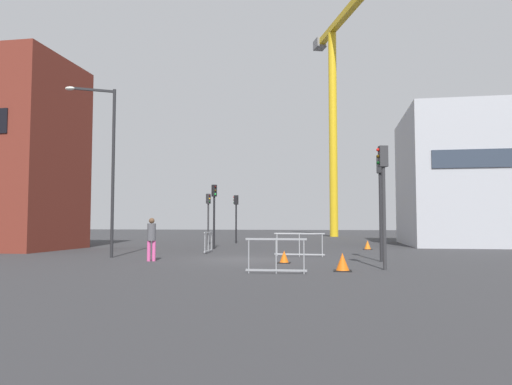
{
  "coord_description": "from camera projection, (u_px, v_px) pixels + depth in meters",
  "views": [
    {
      "loc": [
        3.91,
        -19.82,
        1.56
      ],
      "look_at": [
        0.0,
        3.57,
        3.05
      ],
      "focal_mm": 33.55,
      "sensor_mm": 36.0,
      "label": 1
    }
  ],
  "objects": [
    {
      "name": "traffic_light_crosswalk",
      "position": [
        208.0,
        210.0,
        33.81
      ],
      "size": [
        0.37,
        0.37,
        3.59
      ],
      "color": "#2D2D30",
      "rests_on": "ground"
    },
    {
      "name": "traffic_light_corner",
      "position": [
        380.0,
        191.0,
        19.19
      ],
      "size": [
        0.29,
        0.39,
        4.25
      ],
      "color": "#232326",
      "rests_on": "ground"
    },
    {
      "name": "pedestrian_walking",
      "position": [
        152.0,
        236.0,
        19.31
      ],
      "size": [
        0.34,
        0.34,
        1.74
      ],
      "color": "#D14C8C",
      "rests_on": "ground"
    },
    {
      "name": "streetlamp_tall",
      "position": [
        107.0,
        157.0,
        21.39
      ],
      "size": [
        1.96,
        1.07,
        7.59
      ],
      "color": "#232326",
      "rests_on": "ground"
    },
    {
      "name": "office_block",
      "position": [
        491.0,
        179.0,
        32.82
      ],
      "size": [
        11.58,
        10.01,
        9.11
      ],
      "color": "#A8AAB2",
      "rests_on": "ground"
    },
    {
      "name": "safety_barrier_mid_span",
      "position": [
        299.0,
        244.0,
        21.9
      ],
      "size": [
        2.32,
        0.25,
        1.08
      ],
      "color": "#9EA0A5",
      "rests_on": "ground"
    },
    {
      "name": "traffic_light_far",
      "position": [
        383.0,
        186.0,
        15.91
      ],
      "size": [
        0.39,
        0.3,
        4.12
      ],
      "color": "#2D2D30",
      "rests_on": "ground"
    },
    {
      "name": "ground",
      "position": [
        242.0,
        260.0,
        20.06
      ],
      "size": [
        160.0,
        160.0,
        0.0
      ],
      "primitive_type": "plane",
      "color": "#333335"
    },
    {
      "name": "traffic_cone_by_barrier",
      "position": [
        368.0,
        245.0,
        27.48
      ],
      "size": [
        0.52,
        0.52,
        0.53
      ],
      "color": "black",
      "rests_on": "ground"
    },
    {
      "name": "traffic_cone_striped",
      "position": [
        342.0,
        263.0,
        15.31
      ],
      "size": [
        0.58,
        0.58,
        0.58
      ],
      "color": "black",
      "rests_on": "ground"
    },
    {
      "name": "traffic_light_island",
      "position": [
        236.0,
        211.0,
        35.8
      ],
      "size": [
        0.38,
        0.28,
        3.59
      ],
      "color": "black",
      "rests_on": "ground"
    },
    {
      "name": "construction_crane",
      "position": [
        333.0,
        99.0,
        52.89
      ],
      "size": [
        5.78,
        13.79,
        23.67
      ],
      "color": "gold",
      "rests_on": "ground"
    },
    {
      "name": "safety_barrier_left_run",
      "position": [
        276.0,
        255.0,
        14.63
      ],
      "size": [
        1.89,
        0.12,
        1.08
      ],
      "color": "gray",
      "rests_on": "ground"
    },
    {
      "name": "safety_barrier_right_run",
      "position": [
        208.0,
        242.0,
        24.47
      ],
      "size": [
        0.19,
        1.9,
        1.08
      ],
      "color": "#9EA0A5",
      "rests_on": "ground"
    },
    {
      "name": "traffic_cone_on_verge",
      "position": [
        284.0,
        257.0,
        18.33
      ],
      "size": [
        0.48,
        0.48,
        0.49
      ],
      "color": "black",
      "rests_on": "ground"
    },
    {
      "name": "traffic_light_near",
      "position": [
        214.0,
        206.0,
        28.21
      ],
      "size": [
        0.36,
        0.38,
        3.79
      ],
      "color": "black",
      "rests_on": "ground"
    }
  ]
}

